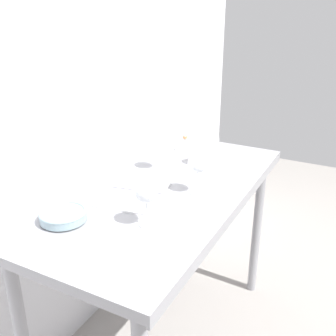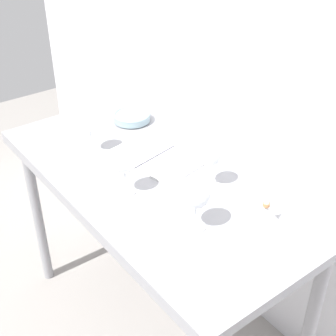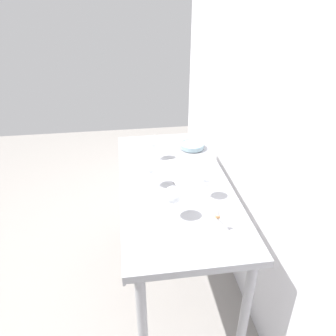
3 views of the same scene
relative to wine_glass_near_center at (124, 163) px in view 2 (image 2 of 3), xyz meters
name	(u,v)px [view 2 (image 2 of 3)]	position (x,y,z in m)	size (l,w,h in m)	color
ground_plane	(155,328)	(-0.03, 0.14, -1.02)	(6.00, 6.00, 0.00)	gray
back_wall	(251,49)	(-0.03, 0.63, 0.28)	(3.80, 0.04, 2.60)	silver
steel_counter	(151,198)	(-0.03, 0.13, -0.23)	(1.40, 0.65, 0.90)	gray
wine_glass_near_center	(124,163)	(0.00, 0.00, 0.00)	(0.08, 0.08, 0.17)	white
wine_glass_near_right	(196,196)	(0.31, 0.07, 0.00)	(0.09, 0.09, 0.18)	white
wine_glass_far_right	(210,157)	(0.15, 0.27, 0.00)	(0.08, 0.08, 0.17)	white
wine_glass_near_left	(90,124)	(-0.33, 0.05, 0.00)	(0.08, 0.08, 0.17)	white
open_notebook	(156,157)	(-0.12, 0.22, -0.12)	(0.40, 0.30, 0.01)	white
tasting_sheet_upper	(178,201)	(0.16, 0.12, -0.12)	(0.15, 0.27, 0.00)	white
tasting_bowl	(132,117)	(-0.46, 0.33, -0.10)	(0.17, 0.17, 0.04)	beige
decanter_funnel	(265,215)	(0.43, 0.27, -0.08)	(0.12, 0.12, 0.13)	silver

